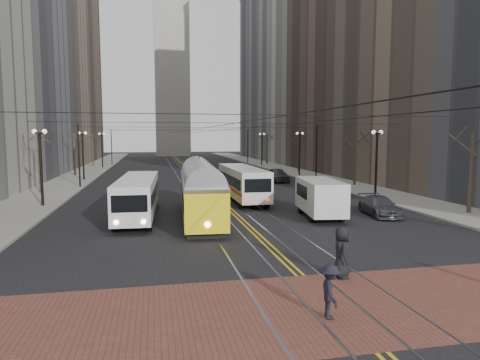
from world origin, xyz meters
name	(u,v)px	position (x,y,z in m)	size (l,w,h in m)	color
ground	(292,268)	(0.00, 0.00, 0.00)	(260.00, 260.00, 0.00)	black
sidewalk_left	(82,175)	(-15.00, 45.00, 0.07)	(5.00, 140.00, 0.15)	gray
sidewalk_right	(292,171)	(15.00, 45.00, 0.07)	(5.00, 140.00, 0.15)	gray
crosswalk_band	(333,306)	(0.00, -4.00, 0.01)	(25.00, 6.00, 0.01)	brown
streetcar_rails	(192,173)	(0.00, 45.00, 0.00)	(4.80, 130.00, 0.02)	gray
centre_lines	(192,173)	(0.00, 45.00, 0.01)	(0.42, 130.00, 0.01)	gold
building_left_midfar	(19,16)	(-27.50, 66.00, 26.00)	(20.00, 20.00, 52.00)	#7F6B58
building_left_far	(58,69)	(-25.50, 86.00, 20.00)	(16.00, 20.00, 40.00)	brown
building_right_mid	(356,60)	(25.50, 46.00, 17.00)	(16.00, 20.00, 34.00)	brown
building_right_midfar	(320,31)	(27.50, 66.00, 26.00)	(20.00, 20.00, 52.00)	#ACAAA1
building_right_far	(280,76)	(25.50, 86.00, 20.00)	(16.00, 20.00, 40.00)	slate
clock_tower	(171,20)	(0.00, 102.00, 35.96)	(12.00, 12.00, 66.00)	#B2AFA5
lamp_posts	(206,160)	(0.00, 28.75, 2.80)	(27.60, 57.20, 5.60)	black
street_trees	(199,157)	(0.00, 35.25, 2.80)	(31.68, 53.28, 5.60)	#382D23
trolley_wires	(199,149)	(0.00, 34.83, 3.77)	(25.96, 120.00, 6.60)	black
transit_bus	(138,198)	(-6.50, 12.33, 1.33)	(2.22, 10.65, 2.66)	silver
streetcar	(201,196)	(-2.50, 11.24, 1.47)	(2.32, 12.50, 2.95)	yellow
rear_bus	(242,184)	(1.80, 18.45, 1.39)	(2.31, 10.63, 2.77)	silver
cargo_van	(320,199)	(5.26, 10.02, 1.25)	(2.17, 5.64, 2.49)	silver
sedan_grey	(278,175)	(8.88, 31.93, 0.80)	(1.90, 4.72, 1.61)	#3E4045
sedan_silver	(233,174)	(4.00, 34.59, 0.71)	(1.51, 4.34, 1.43)	#B4B8BD
sedan_parked	(380,206)	(9.50, 9.88, 0.65)	(1.82, 4.47, 1.30)	#43454C
pedestrian_a	(341,252)	(1.44, -1.50, 0.99)	(0.96, 0.62, 1.96)	black
pedestrian_d	(330,291)	(-0.46, -4.83, 0.82)	(1.05, 0.60, 1.63)	black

